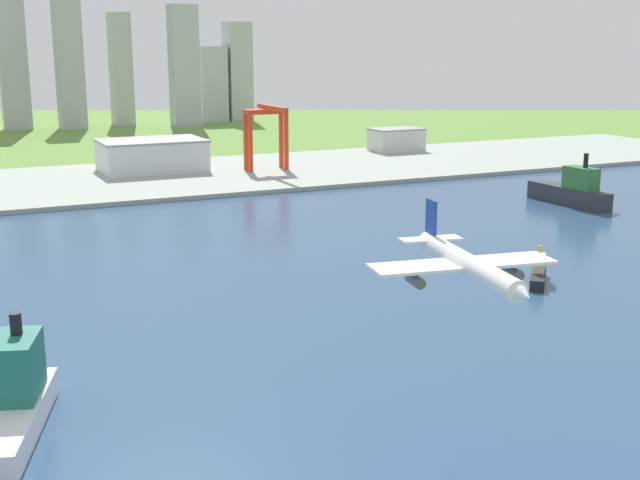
# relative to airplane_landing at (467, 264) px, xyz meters

# --- Properties ---
(ground_plane) EXTENTS (2400.00, 2400.00, 0.00)m
(ground_plane) POSITION_rel_airplane_landing_xyz_m (27.89, 174.50, -42.37)
(ground_plane) COLOR olive
(water_bay) EXTENTS (840.00, 360.00, 0.15)m
(water_bay) POSITION_rel_airplane_landing_xyz_m (27.89, 114.50, -42.29)
(water_bay) COLOR #2D4C70
(water_bay) RESTS_ON ground
(industrial_pier) EXTENTS (840.00, 140.00, 2.50)m
(industrial_pier) POSITION_rel_airplane_landing_xyz_m (27.89, 364.50, -41.12)
(industrial_pier) COLOR #9AA498
(industrial_pier) RESTS_ON ground
(airplane_landing) EXTENTS (31.64, 37.06, 11.01)m
(airplane_landing) POSITION_rel_airplane_landing_xyz_m (0.00, 0.00, 0.00)
(airplane_landing) COLOR white
(container_barge) EXTENTS (10.96, 49.43, 26.33)m
(container_barge) POSITION_rel_airplane_landing_xyz_m (206.24, 202.82, -35.14)
(container_barge) COLOR #2D3338
(container_barge) RESTS_ON water_bay
(ferry_boat) EXTENTS (22.68, 43.23, 22.87)m
(ferry_boat) POSITION_rel_airplane_landing_xyz_m (-65.64, 61.56, -35.62)
(ferry_boat) COLOR white
(ferry_boat) RESTS_ON water_bay
(tugboat_small) EXTENTS (17.62, 18.88, 12.02)m
(tugboat_small) POSITION_rel_airplane_landing_xyz_m (101.25, 100.87, -38.92)
(tugboat_small) COLOR black
(tugboat_small) RESTS_ON water_bay
(port_crane_red) EXTENTS (25.59, 42.36, 39.49)m
(port_crane_red) POSITION_rel_airplane_landing_xyz_m (108.67, 359.73, -11.28)
(port_crane_red) COLOR red
(port_crane_red) RESTS_ON industrial_pier
(warehouse_main) EXTENTS (61.64, 42.29, 18.86)m
(warehouse_main) POSITION_rel_airplane_landing_xyz_m (45.18, 388.87, -30.41)
(warehouse_main) COLOR silver
(warehouse_main) RESTS_ON industrial_pier
(warehouse_annex) EXTENTS (36.45, 23.82, 16.17)m
(warehouse_annex) POSITION_rel_airplane_landing_xyz_m (228.35, 409.45, -31.76)
(warehouse_annex) COLOR silver
(warehouse_annex) RESTS_ON industrial_pier
(distant_skyline) EXTENTS (370.92, 71.20, 159.60)m
(distant_skyline) POSITION_rel_airplane_landing_xyz_m (66.18, 704.74, 16.50)
(distant_skyline) COLOR #A7A9B0
(distant_skyline) RESTS_ON ground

